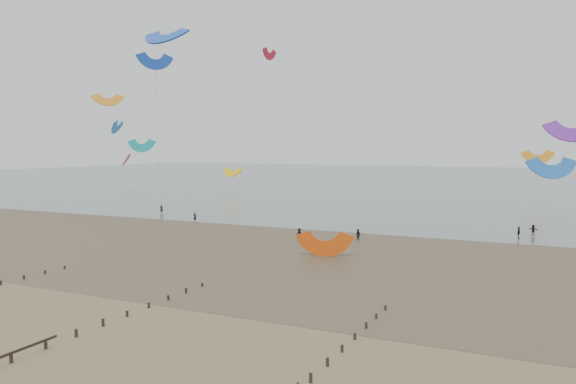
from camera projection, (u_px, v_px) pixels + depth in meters
name	position (u px, v px, depth m)	size (l,w,h in m)	color
ground	(75.00, 315.00, 44.74)	(500.00, 500.00, 0.00)	brown
sea_and_shore	(245.00, 244.00, 77.48)	(500.00, 665.00, 0.03)	#475654
kitesurfer_lead	(195.00, 217.00, 100.33)	(0.61, 0.40, 1.66)	black
kitesurfers	(508.00, 237.00, 78.18)	(99.26, 22.74, 1.84)	black
grounded_kite	(325.00, 256.00, 68.72)	(5.92, 3.10, 4.51)	#E7500E
kites_airborne	(374.00, 121.00, 122.92)	(250.16, 97.69, 41.75)	#129DA2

